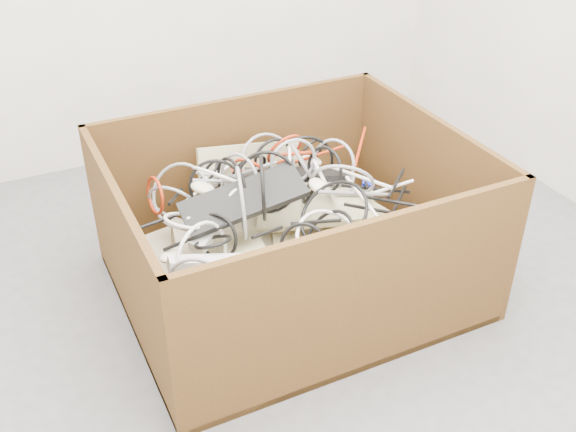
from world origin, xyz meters
name	(u,v)px	position (x,y,z in m)	size (l,w,h in m)	color
ground	(295,325)	(0.00, 0.00, 0.00)	(3.00, 3.00, 0.00)	#4E4E51
cardboard_box	(286,255)	(0.06, 0.20, 0.15)	(1.19, 1.00, 0.58)	#391C0E
keyboard_pile	(285,218)	(0.08, 0.24, 0.28)	(0.87, 0.77, 0.38)	#C3B889
mice_scatter	(305,218)	(0.09, 0.11, 0.36)	(0.95, 0.79, 0.18)	beige
power_strip_left	(220,217)	(-0.18, 0.22, 0.37)	(0.31, 0.06, 0.04)	silver
power_strip_right	(214,264)	(-0.27, 0.02, 0.34)	(0.28, 0.06, 0.04)	silver
vga_plug	(368,184)	(0.39, 0.19, 0.37)	(0.04, 0.04, 0.02)	#0B18AF
cable_tangle	(265,194)	(0.01, 0.25, 0.40)	(1.02, 0.83, 0.42)	black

